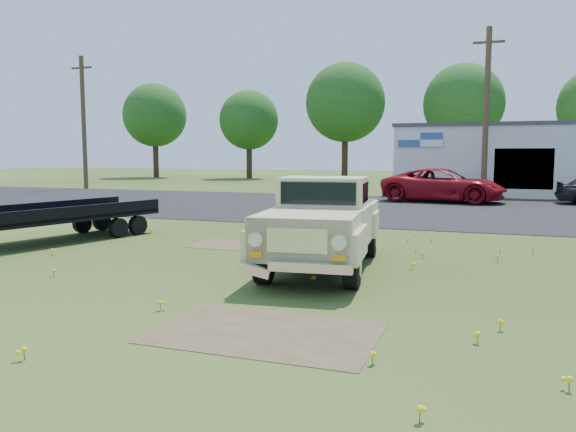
% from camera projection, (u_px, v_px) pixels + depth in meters
% --- Properties ---
extents(ground, '(140.00, 140.00, 0.00)m').
position_uv_depth(ground, '(252.00, 278.00, 10.89)').
color(ground, '#2E3F14').
rests_on(ground, ground).
extents(asphalt_lot, '(90.00, 14.00, 0.02)m').
position_uv_depth(asphalt_lot, '(386.00, 208.00, 24.92)').
color(asphalt_lot, black).
rests_on(asphalt_lot, ground).
extents(dirt_patch_a, '(3.00, 2.00, 0.01)m').
position_uv_depth(dirt_patch_a, '(266.00, 332.00, 7.58)').
color(dirt_patch_a, brown).
rests_on(dirt_patch_a, ground).
extents(dirt_patch_b, '(2.20, 1.60, 0.01)m').
position_uv_depth(dirt_patch_b, '(235.00, 245.00, 14.83)').
color(dirt_patch_b, brown).
rests_on(dirt_patch_b, ground).
extents(commercial_building, '(14.20, 8.20, 4.15)m').
position_uv_depth(commercial_building, '(520.00, 159.00, 33.90)').
color(commercial_building, silver).
rests_on(commercial_building, ground).
extents(utility_pole_west, '(1.60, 0.30, 9.00)m').
position_uv_depth(utility_pole_west, '(84.00, 122.00, 38.34)').
color(utility_pole_west, '#463620').
rests_on(utility_pole_west, ground).
extents(utility_pole_mid, '(1.60, 0.30, 9.00)m').
position_uv_depth(utility_pole_mid, '(486.00, 112.00, 29.62)').
color(utility_pole_mid, '#463620').
rests_on(utility_pole_mid, ground).
extents(treeline_a, '(6.40, 6.40, 9.52)m').
position_uv_depth(treeline_a, '(155.00, 115.00, 57.00)').
color(treeline_a, '#362518').
rests_on(treeline_a, ground).
extents(treeline_b, '(5.76, 5.76, 8.57)m').
position_uv_depth(treeline_b, '(249.00, 120.00, 54.66)').
color(treeline_b, '#362518').
rests_on(treeline_b, ground).
extents(treeline_c, '(7.04, 7.04, 10.47)m').
position_uv_depth(treeline_c, '(345.00, 103.00, 49.76)').
color(treeline_c, '#362518').
rests_on(treeline_c, ground).
extents(treeline_d, '(6.72, 6.72, 10.00)m').
position_uv_depth(treeline_d, '(463.00, 104.00, 47.38)').
color(treeline_d, '#362518').
rests_on(treeline_d, ground).
extents(vintage_pickup_truck, '(2.61, 5.51, 1.93)m').
position_uv_depth(vintage_pickup_truck, '(323.00, 223.00, 11.70)').
color(vintage_pickup_truck, beige).
rests_on(vintage_pickup_truck, ground).
extents(flatbed_trailer, '(3.42, 6.19, 1.60)m').
position_uv_depth(flatbed_trailer, '(61.00, 212.00, 15.55)').
color(flatbed_trailer, black).
rests_on(flatbed_trailer, ground).
extents(red_pickup, '(6.27, 3.44, 1.66)m').
position_uv_depth(red_pickup, '(443.00, 185.00, 27.99)').
color(red_pickup, maroon).
rests_on(red_pickup, ground).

